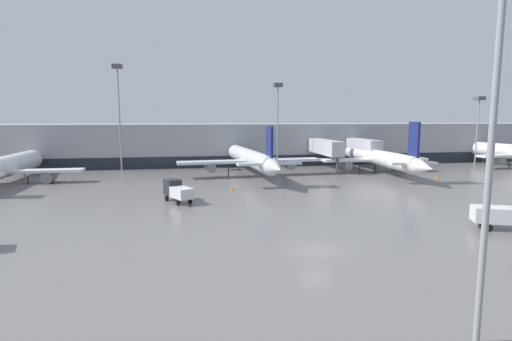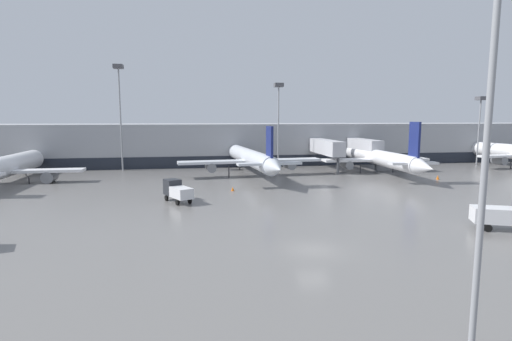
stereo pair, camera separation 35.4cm
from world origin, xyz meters
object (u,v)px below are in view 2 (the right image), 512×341
Objects in this scene: parked_jet_3 at (251,158)px; traffic_cone_2 at (438,177)px; parked_jet_0 at (3,168)px; apron_light_mast_3 at (279,101)px; parked_jet_1 at (376,157)px; service_truck_3 at (509,215)px; apron_light_mast_4 at (119,89)px; traffic_cone_1 at (233,189)px; apron_light_mast_1 at (480,110)px; service_truck_2 at (177,190)px.

traffic_cone_2 is (30.72, -8.72, -2.83)m from parked_jet_3.
apron_light_mast_3 is at bearing -75.33° from parked_jet_0.
parked_jet_1 reaches higher than parked_jet_0.
service_truck_3 is 66.86m from apron_light_mast_4.
parked_jet_1 is 39.80m from service_truck_3.
apron_light_mast_4 is (-31.34, 0.43, 2.14)m from apron_light_mast_3.
traffic_cone_1 is 0.04× the size of apron_light_mast_1.
parked_jet_1 is 32.78m from traffic_cone_1.
apron_light_mast_3 reaches higher than service_truck_2.
parked_jet_3 is 17.16m from apron_light_mast_3.
parked_jet_0 is 92.97m from apron_light_mast_1.
apron_light_mast_4 is at bearing -50.49° from parked_jet_0.
parked_jet_3 reaches higher than traffic_cone_1.
apron_light_mast_1 is (21.27, 17.89, 11.71)m from traffic_cone_2.
parked_jet_1 is at bearing 27.40° from traffic_cone_1.
parked_jet_0 reaches higher than traffic_cone_2.
apron_light_mast_1 is (64.28, 29.19, 10.63)m from service_truck_2.
service_truck_2 is 36.77m from apron_light_mast_4.
apron_light_mast_1 is (33.51, 47.09, 10.57)m from service_truck_3.
traffic_cone_2 is at bearing -40.65° from apron_light_mast_3.
parked_jet_1 reaches higher than service_truck_3.
service_truck_3 is at bearing -77.34° from apron_light_mast_3.
service_truck_3 is 0.30× the size of apron_light_mast_4.
traffic_cone_2 is (12.24, 29.21, -1.13)m from service_truck_3.
apron_light_mast_3 is 31.42m from apron_light_mast_4.
parked_jet_0 is at bearing -139.70° from apron_light_mast_4.
apron_light_mast_3 is (47.27, 13.08, 11.26)m from parked_jet_0.
apron_light_mast_4 reaches higher than apron_light_mast_1.
parked_jet_3 reaches higher than parked_jet_0.
parked_jet_3 is 5.65× the size of service_truck_3.
parked_jet_1 is 1.10× the size of parked_jet_3.
apron_light_mast_1 is at bearing -85.03° from parked_jet_3.
apron_light_mast_3 is at bearing 60.33° from parked_jet_1.
apron_light_mast_4 is (-48.21, 10.30, 13.01)m from parked_jet_1.
parked_jet_0 is 6.35× the size of service_truck_2.
apron_light_mast_1 reaches higher than service_truck_2.
apron_light_mast_4 reaches higher than parked_jet_1.
service_truck_3 is 0.41× the size of apron_light_mast_1.
service_truck_2 is 44.49m from traffic_cone_2.
apron_light_mast_1 is (27.69, 7.74, 9.16)m from parked_jet_1.
parked_jet_3 is (39.84, 1.79, 0.68)m from parked_jet_0.
traffic_cone_2 is at bearing -147.02° from parked_jet_1.
apron_light_mast_1 reaches higher than parked_jet_0.
parked_jet_1 is (64.14, 3.21, 0.39)m from parked_jet_0.
traffic_cone_2 is (70.56, -6.93, -2.16)m from parked_jet_0.
apron_light_mast_4 is (-23.92, 11.72, 12.72)m from parked_jet_3.
service_truck_2 is (27.55, -18.24, -1.08)m from parked_jet_0.
apron_light_mast_3 is (-11.05, 49.21, 12.29)m from service_truck_3.
traffic_cone_2 is (35.43, 4.89, 0.11)m from traffic_cone_1.
traffic_cone_1 is at bearing -172.14° from traffic_cone_2.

